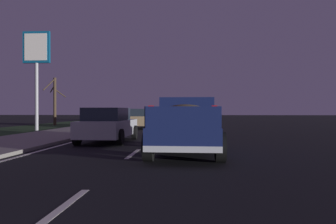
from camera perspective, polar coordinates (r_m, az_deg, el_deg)
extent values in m
plane|color=black|center=(27.77, -0.08, -2.65)|extent=(144.00, 144.00, 0.00)
cube|color=gray|center=(28.72, -11.51, -2.44)|extent=(108.00, 4.00, 0.12)
cube|color=#1E3819|center=(30.42, -20.64, -2.41)|extent=(108.00, 6.00, 0.01)
cube|color=silver|center=(5.24, -17.97, -15.52)|extent=(2.40, 0.14, 0.01)
cube|color=silver|center=(11.14, -5.96, -7.06)|extent=(2.40, 0.14, 0.01)
cube|color=silver|center=(17.57, -2.34, -4.36)|extent=(2.40, 0.14, 0.01)
cube|color=silver|center=(23.35, -0.82, -3.20)|extent=(2.40, 0.14, 0.01)
cube|color=silver|center=(28.37, 0.00, -2.58)|extent=(2.40, 0.14, 0.01)
cube|color=silver|center=(34.10, 0.64, -2.10)|extent=(2.40, 0.14, 0.01)
cube|color=silver|center=(39.35, 1.06, -1.78)|extent=(2.40, 0.14, 0.01)
cube|color=silver|center=(44.89, 1.40, -1.52)|extent=(2.40, 0.14, 0.01)
cube|color=silver|center=(51.83, 1.72, -1.28)|extent=(2.40, 0.14, 0.01)
cube|color=silver|center=(57.99, 1.94, -1.11)|extent=(2.40, 0.14, 0.01)
cube|color=silver|center=(63.99, 2.11, -0.98)|extent=(2.40, 0.14, 0.01)
cube|color=silver|center=(69.27, 2.24, -0.88)|extent=(2.40, 0.14, 0.01)
cube|color=silver|center=(75.50, 2.37, -0.78)|extent=(2.40, 0.14, 0.01)
cube|color=silver|center=(28.20, -7.00, -2.60)|extent=(108.00, 0.14, 0.01)
cube|color=#141E4C|center=(11.11, 3.16, -3.63)|extent=(5.45, 2.14, 0.60)
cube|color=#141E4C|center=(12.28, 3.37, 0.25)|extent=(2.21, 1.90, 0.90)
cube|color=#1E2833|center=(11.23, 3.19, 0.50)|extent=(0.08, 1.44, 0.50)
cube|color=#141E4C|center=(10.09, -2.41, -0.73)|extent=(3.03, 0.16, 0.56)
cube|color=#141E4C|center=(10.02, 8.31, -0.74)|extent=(3.03, 0.16, 0.56)
cube|color=#141E4C|center=(8.43, 2.47, -0.93)|extent=(0.13, 1.88, 0.56)
cube|color=silver|center=(8.49, 2.47, -6.34)|extent=(0.17, 2.00, 0.16)
cube|color=red|center=(8.52, -2.91, 0.42)|extent=(0.06, 0.14, 0.20)
cube|color=red|center=(8.44, 7.91, 0.42)|extent=(0.06, 0.14, 0.20)
ellipsoid|color=#4C422D|center=(10.01, 2.93, -0.51)|extent=(2.63, 1.59, 0.64)
sphere|color=silver|center=(10.53, 1.08, -1.23)|extent=(0.40, 0.40, 0.40)
sphere|color=beige|center=(9.41, 4.60, -1.54)|extent=(0.34, 0.34, 0.34)
cylinder|color=black|center=(12.98, -0.97, -4.17)|extent=(0.84, 0.28, 0.84)
cylinder|color=black|center=(12.92, 7.91, -4.19)|extent=(0.84, 0.28, 0.84)
cylinder|color=black|center=(9.46, -3.35, -5.84)|extent=(0.84, 0.28, 0.84)
cylinder|color=black|center=(9.37, 8.89, -5.90)|extent=(0.84, 0.28, 0.84)
cube|color=maroon|center=(40.55, -1.16, -0.83)|extent=(4.45, 1.93, 0.70)
cube|color=#1E2833|center=(40.30, -1.18, 0.06)|extent=(2.51, 1.66, 0.56)
cylinder|color=black|center=(42.11, -2.27, -1.18)|extent=(0.68, 0.22, 0.68)
cylinder|color=black|center=(42.01, 0.18, -1.19)|extent=(0.68, 0.22, 0.68)
cylinder|color=black|center=(39.13, -2.60, -1.30)|extent=(0.68, 0.22, 0.68)
cylinder|color=black|center=(39.02, 0.03, -1.30)|extent=(0.68, 0.22, 0.68)
cube|color=red|center=(38.41, -1.34, -0.82)|extent=(0.12, 1.51, 0.10)
cube|color=#9E845B|center=(26.57, -4.55, -1.43)|extent=(4.42, 1.85, 0.70)
cube|color=#1E2833|center=(26.31, -4.63, -0.07)|extent=(2.48, 1.61, 0.56)
cylinder|color=black|center=(28.20, -5.88, -1.92)|extent=(0.68, 0.22, 0.68)
cylinder|color=black|center=(27.94, -2.24, -1.94)|extent=(0.68, 0.22, 0.68)
cylinder|color=black|center=(25.27, -7.09, -2.18)|extent=(0.68, 0.22, 0.68)
cylinder|color=black|center=(24.97, -3.04, -2.20)|extent=(0.68, 0.22, 0.68)
cube|color=red|center=(24.45, -5.33, -1.46)|extent=(0.10, 1.51, 0.10)
cube|color=black|center=(41.67, 3.75, -0.80)|extent=(4.41, 1.82, 0.70)
cube|color=#1E2833|center=(41.41, 3.75, 0.06)|extent=(2.47, 1.59, 0.56)
cylinder|color=black|center=(43.18, 2.57, -1.15)|extent=(0.68, 0.22, 0.68)
cylinder|color=black|center=(43.17, 4.96, -1.15)|extent=(0.68, 0.22, 0.68)
cylinder|color=black|center=(40.19, 2.46, -1.25)|extent=(0.68, 0.22, 0.68)
cylinder|color=black|center=(40.18, 5.03, -1.26)|extent=(0.68, 0.22, 0.68)
cube|color=red|center=(39.52, 3.74, -0.79)|extent=(0.09, 1.51, 0.10)
cube|color=#B2B5BA|center=(15.32, -10.10, -2.70)|extent=(4.45, 1.92, 0.70)
cube|color=#1E2833|center=(15.06, -10.35, -0.36)|extent=(2.51, 1.65, 0.56)
cylinder|color=black|center=(17.02, -11.68, -3.38)|extent=(0.68, 0.22, 0.68)
cylinder|color=black|center=(16.59, -5.71, -3.47)|extent=(0.68, 0.22, 0.68)
cylinder|color=black|center=(14.20, -15.22, -4.12)|extent=(0.68, 0.22, 0.68)
cylinder|color=black|center=(13.67, -8.12, -4.28)|extent=(0.68, 0.22, 0.68)
cube|color=red|center=(13.26, -12.57, -2.95)|extent=(0.12, 1.51, 0.10)
cylinder|color=#99999E|center=(25.21, -21.45, 4.91)|extent=(0.24, 0.24, 6.93)
cube|color=navy|center=(25.51, -21.46, 10.21)|extent=(0.24, 1.90, 2.20)
cube|color=silver|center=(25.39, -21.58, 10.25)|extent=(0.04, 1.60, 1.87)
cylinder|color=#423323|center=(33.72, -18.69, 1.71)|extent=(0.28, 0.28, 4.53)
cylinder|color=#423323|center=(33.75, -17.84, 3.05)|extent=(0.39, 1.02, 0.85)
cylinder|color=#423323|center=(33.49, -19.56, 4.45)|extent=(0.99, 0.84, 1.24)
cylinder|color=#423323|center=(34.16, -19.00, 3.86)|extent=(0.60, 0.74, 0.86)
cylinder|color=#423323|center=(34.27, -18.73, 3.84)|extent=(0.94, 0.57, 0.80)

